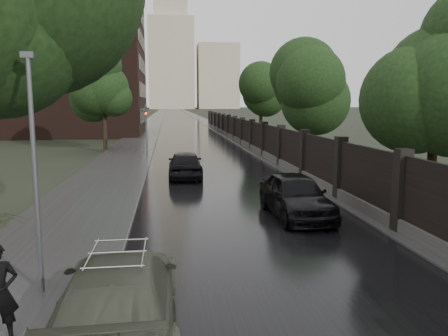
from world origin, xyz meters
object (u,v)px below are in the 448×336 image
traffic_light (146,126)px  hatchback_left (185,164)px  tree_right_b (315,91)px  car_right_near (295,195)px  volga_sedan (119,295)px  tree_right_a (438,81)px  tree_right_c (261,95)px  tree_left_far (103,89)px  lamp_post (35,174)px

traffic_light → hatchback_left: bearing=-74.3°
tree_right_b → car_right_near: bearing=-111.1°
tree_right_b → volga_sedan: tree_right_b is taller
tree_right_a → hatchback_left: (-9.30, 8.10, -4.18)m
hatchback_left → tree_right_b: bearing=-146.7°
tree_right_a → tree_right_c: same height
tree_left_far → lamp_post: 28.73m
lamp_post → hatchback_left: size_ratio=1.13×
tree_left_far → tree_right_b: tree_left_far is taller
traffic_light → car_right_near: traffic_light is taller
volga_sedan → tree_left_far: bearing=-82.5°
tree_right_b → volga_sedan: size_ratio=1.38×
tree_left_far → volga_sedan: tree_left_far is taller
hatchback_left → car_right_near: 9.50m
hatchback_left → tree_right_a: bearing=139.8°
lamp_post → tree_right_b: bearing=57.8°
volga_sedan → car_right_near: car_right_near is taller
car_right_near → tree_right_c: bearing=78.2°
tree_left_far → lamp_post: (2.60, -28.50, -2.57)m
tree_right_b → volga_sedan: (-11.10, -22.21, -4.21)m
lamp_post → traffic_light: bearing=87.3°
tree_right_a → lamp_post: 14.62m
tree_right_b → volga_sedan: 25.18m
tree_left_far → tree_right_a: tree_left_far is taller
tree_left_far → tree_right_a: bearing=-54.8°
tree_right_b → hatchback_left: tree_right_b is taller
tree_right_a → car_right_near: tree_right_a is taller
traffic_light → volga_sedan: traffic_light is taller
tree_right_b → lamp_post: 24.33m
tree_right_b → tree_right_c: size_ratio=1.00×
tree_left_far → lamp_post: tree_left_far is taller
lamp_post → hatchback_left: (3.60, 14.60, -1.90)m
tree_right_a → tree_right_c: 32.00m
tree_left_far → hatchback_left: 15.86m
volga_sedan → tree_right_a: bearing=-144.3°
tree_left_far → volga_sedan: bearing=-81.7°
tree_left_far → tree_right_c: size_ratio=1.05×
tree_right_b → hatchback_left: 11.78m
tree_left_far → traffic_light: 6.84m
tree_right_c → lamp_post: size_ratio=1.37×
tree_right_a → volga_sedan: 14.43m
car_right_near → volga_sedan: bearing=-127.8°
tree_right_b → hatchback_left: bearing=-147.6°
tree_right_a → lamp_post: tree_right_a is taller
car_right_near → tree_left_far: bearing=111.5°
tree_right_a → traffic_light: size_ratio=1.75×
lamp_post → car_right_near: size_ratio=1.09×
tree_left_far → lamp_post: size_ratio=1.45×
car_right_near → hatchback_left: bearing=110.6°
tree_right_b → traffic_light: 12.44m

